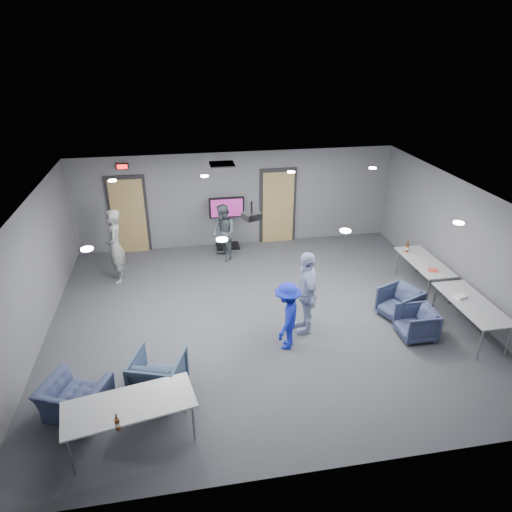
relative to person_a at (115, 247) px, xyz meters
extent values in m
plane|color=#3C3F45|center=(3.22, -2.23, -0.93)|extent=(9.00, 9.00, 0.00)
plane|color=white|center=(3.22, -2.23, 1.77)|extent=(9.00, 9.00, 0.00)
cube|color=slate|center=(3.22, 1.77, 0.42)|extent=(9.00, 0.02, 2.70)
cube|color=slate|center=(3.22, -6.23, 0.42)|extent=(9.00, 0.02, 2.70)
cube|color=slate|center=(-1.28, -2.23, 0.42)|extent=(0.02, 8.00, 2.70)
cube|color=slate|center=(7.72, -2.23, 0.42)|extent=(0.02, 8.00, 2.70)
cube|color=black|center=(0.22, 1.74, 0.15)|extent=(1.06, 0.06, 2.24)
cube|color=#9B804B|center=(0.22, 1.70, 0.12)|extent=(0.90, 0.05, 2.10)
cylinder|color=gray|center=(0.57, 1.65, 0.07)|extent=(0.04, 0.10, 0.04)
cube|color=black|center=(4.42, 1.74, 0.15)|extent=(1.06, 0.06, 2.24)
cube|color=#9B804B|center=(4.42, 1.70, 0.12)|extent=(0.90, 0.05, 2.10)
cylinder|color=gray|center=(4.77, 1.65, 0.07)|extent=(0.04, 0.10, 0.04)
cube|color=black|center=(0.22, 1.71, 1.52)|extent=(0.32, 0.06, 0.16)
cube|color=#FF0C0C|center=(0.22, 1.67, 1.52)|extent=(0.26, 0.02, 0.11)
cube|color=black|center=(2.72, 0.57, 1.76)|extent=(0.60, 0.60, 0.03)
cylinder|color=white|center=(0.22, -4.03, 1.76)|extent=(0.18, 0.18, 0.02)
cylinder|color=white|center=(0.22, -0.43, 1.76)|extent=(0.18, 0.18, 0.02)
cylinder|color=white|center=(2.22, -4.03, 1.76)|extent=(0.18, 0.18, 0.02)
cylinder|color=white|center=(2.22, -0.43, 1.76)|extent=(0.18, 0.18, 0.02)
cylinder|color=white|center=(4.22, -4.03, 1.76)|extent=(0.18, 0.18, 0.02)
cylinder|color=white|center=(4.22, -0.43, 1.76)|extent=(0.18, 0.18, 0.02)
cylinder|color=white|center=(6.22, -4.03, 1.76)|extent=(0.18, 0.18, 0.02)
cylinder|color=white|center=(6.22, -0.43, 1.76)|extent=(0.18, 0.18, 0.02)
imported|color=gray|center=(0.00, 0.00, 0.00)|extent=(0.51, 0.72, 1.86)
imported|color=#4E585E|center=(2.72, 0.77, -0.16)|extent=(0.81, 0.91, 1.55)
imported|color=#ABB8DC|center=(3.98, -2.85, -0.04)|extent=(0.48, 1.06, 1.77)
imported|color=#1C29B7|center=(3.48, -3.35, -0.23)|extent=(0.87, 1.04, 1.40)
imported|color=#353E5B|center=(6.12, -2.75, -0.59)|extent=(0.97, 0.96, 0.68)
imported|color=#353D5D|center=(6.12, -3.49, -0.61)|extent=(0.72, 0.70, 0.64)
imported|color=#3B4D67|center=(1.05, -4.23, -0.55)|extent=(1.05, 1.06, 0.77)
imported|color=#3B4466|center=(-0.24, -4.52, -0.62)|extent=(1.22, 1.16, 0.63)
cube|color=#ADB0B2|center=(7.22, -1.67, -0.21)|extent=(0.72, 1.72, 0.03)
cylinder|color=gray|center=(6.94, -0.89, -0.58)|extent=(0.04, 0.04, 0.70)
cylinder|color=gray|center=(6.94, -2.45, -0.58)|extent=(0.04, 0.04, 0.70)
cylinder|color=gray|center=(7.50, -0.89, -0.58)|extent=(0.04, 0.04, 0.70)
cylinder|color=gray|center=(7.50, -2.45, -0.58)|extent=(0.04, 0.04, 0.70)
cube|color=#ADB0B2|center=(7.22, -3.57, -0.21)|extent=(0.75, 1.80, 0.03)
cylinder|color=gray|center=(6.92, -2.75, -0.58)|extent=(0.04, 0.04, 0.70)
cylinder|color=gray|center=(6.92, -4.39, -0.58)|extent=(0.04, 0.04, 0.70)
cylinder|color=gray|center=(7.51, -2.75, -0.58)|extent=(0.04, 0.04, 0.70)
cylinder|color=gray|center=(7.51, -4.39, -0.58)|extent=(0.04, 0.04, 0.70)
cube|color=#ADB0B2|center=(0.68, -5.23, -0.21)|extent=(1.98, 1.12, 0.03)
cylinder|color=gray|center=(1.46, -4.76, -0.58)|extent=(0.04, 0.04, 0.70)
cylinder|color=gray|center=(-0.22, -5.08, -0.58)|extent=(0.04, 0.04, 0.70)
cylinder|color=gray|center=(1.57, -5.37, -0.58)|extent=(0.04, 0.04, 0.70)
cylinder|color=gray|center=(-0.11, -5.69, -0.58)|extent=(0.04, 0.04, 0.70)
cylinder|color=#55280E|center=(0.57, -5.69, -0.11)|extent=(0.07, 0.07, 0.19)
cylinder|color=#55280E|center=(0.57, -5.69, 0.03)|extent=(0.02, 0.02, 0.08)
cylinder|color=beige|center=(0.57, -5.69, -0.11)|extent=(0.07, 0.07, 0.06)
cylinder|color=#55280E|center=(7.03, -1.12, -0.10)|extent=(0.07, 0.07, 0.20)
cylinder|color=#55280E|center=(7.03, -1.12, 0.05)|extent=(0.03, 0.03, 0.09)
cylinder|color=beige|center=(7.03, -1.12, -0.10)|extent=(0.08, 0.08, 0.07)
cube|color=#DC4237|center=(7.14, -2.17, -0.18)|extent=(0.24, 0.20, 0.05)
cube|color=white|center=(7.08, -3.36, -0.17)|extent=(0.26, 0.21, 0.05)
cube|color=black|center=(2.91, 1.52, -0.90)|extent=(0.65, 0.47, 0.06)
cylinder|color=black|center=(2.91, 1.52, -0.32)|extent=(0.06, 0.06, 1.12)
cube|color=black|center=(2.91, 1.52, 0.28)|extent=(0.98, 0.07, 0.58)
cube|color=#72195C|center=(2.91, 1.47, 0.28)|extent=(0.89, 0.01, 0.50)
cylinder|color=black|center=(2.96, -2.35, 1.65)|extent=(0.04, 0.04, 0.22)
cube|color=black|center=(2.96, -2.35, 1.47)|extent=(0.40, 0.38, 0.13)
cylinder|color=black|center=(2.96, -2.50, 1.47)|extent=(0.08, 0.06, 0.08)
camera|label=1|loc=(1.61, -10.47, 4.58)|focal=32.00mm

